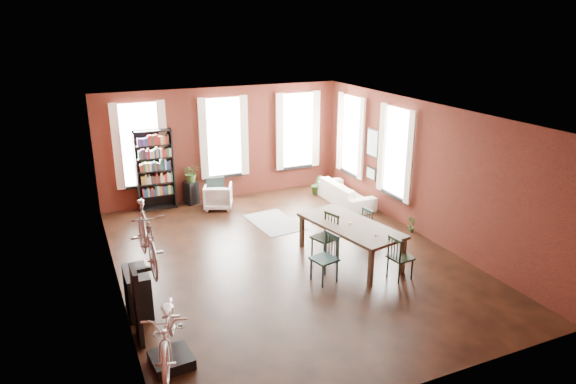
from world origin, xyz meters
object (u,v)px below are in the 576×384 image
white_armchair (218,195)px  dining_chair_b (325,237)px  dining_chair_a (324,259)px  bookshelf (155,170)px  dining_table (350,241)px  cream_sofa (345,189)px  plant_stand (191,193)px  bike_trainer (171,360)px  console_table (138,292)px  bicycle_floor (167,304)px  dining_chair_c (401,257)px  dining_chair_d (372,225)px

white_armchair → dining_chair_b: bearing=128.2°
dining_chair_a → bookshelf: bearing=-170.1°
dining_table → dining_chair_a: size_ratio=2.44×
bookshelf → cream_sofa: bookshelf is taller
dining_chair_a → plant_stand: 5.69m
dining_chair_b → white_armchair: size_ratio=1.33×
bike_trainer → console_table: 1.77m
dining_chair_b → bicycle_floor: size_ratio=0.56×
dining_chair_a → cream_sofa: size_ratio=0.47×
cream_sofa → bicycle_floor: 8.01m
dining_chair_b → bike_trainer: dining_chair_b is taller
cream_sofa → bike_trainer: (-6.02, -5.23, -0.32)m
dining_table → white_armchair: bearing=100.2°
dining_table → dining_chair_b: (-0.50, 0.22, 0.10)m
bookshelf → dining_chair_c: bearing=-58.3°
dining_table → bookshelf: size_ratio=1.09×
dining_chair_c → bookshelf: bearing=25.0°
dining_table → bike_trainer: (-4.31, -2.07, -0.32)m
dining_table → cream_sofa: 3.59m
dining_chair_b → dining_chair_c: bearing=18.3°
dining_chair_a → dining_chair_c: size_ratio=1.07×
dining_chair_b → bike_trainer: (-3.81, -2.29, -0.42)m
bookshelf → plant_stand: (0.95, 0.00, -0.77)m
console_table → bicycle_floor: 1.89m
console_table → bicycle_floor: bearing=-83.1°
dining_chair_a → bicycle_floor: (-3.33, -1.42, 0.58)m
console_table → bicycle_floor: bicycle_floor is taller
dining_chair_b → bookshelf: bearing=-166.4°
dining_chair_d → console_table: bearing=89.1°
cream_sofa → console_table: 7.15m
dining_chair_c → plant_stand: size_ratio=1.39×
white_armchair → cream_sofa: (3.42, -1.05, 0.03)m
dining_chair_b → dining_chair_d: (1.44, 0.36, -0.08)m
cream_sofa → plant_stand: cream_sofa is taller
plant_stand → dining_table: bearing=-64.7°
dining_chair_d → white_armchair: 4.49m
console_table → white_armchair: bearing=58.2°
plant_stand → bicycle_floor: bearing=-106.2°
white_armchair → bicycle_floor: bicycle_floor is taller
dining_chair_c → dining_chair_d: bearing=-21.3°
plant_stand → bike_trainer: bearing=-106.2°
dining_chair_b → dining_chair_c: 1.70m
dining_chair_a → bicycle_floor: size_ratio=0.54×
plant_stand → white_armchair: bearing=-48.1°
dining_chair_b → console_table: (-4.02, -0.56, -0.10)m
dining_chair_c → dining_chair_d: 1.81m
dining_chair_b → plant_stand: 4.98m
dining_chair_c → white_armchair: (-2.19, 5.37, -0.08)m
dining_chair_c → console_table: (-5.00, 0.83, -0.06)m
dining_chair_a → bike_trainer: dining_chair_a is taller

